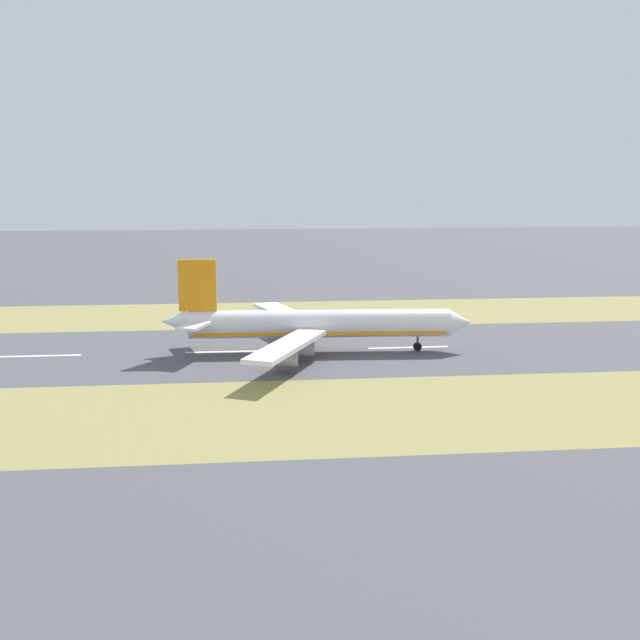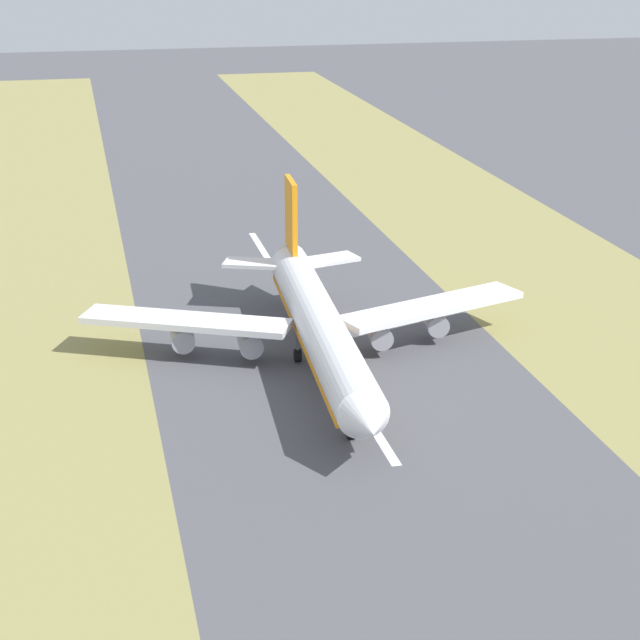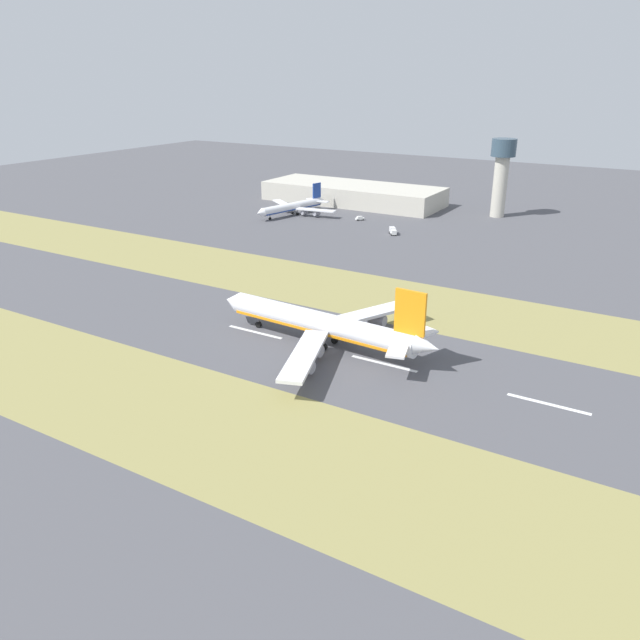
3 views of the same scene
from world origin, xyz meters
TOP-DOWN VIEW (x-y plane):
  - ground_plane at (0.00, 0.00)m, footprint 800.00×800.00m
  - grass_median_west at (-45.00, 0.00)m, footprint 40.00×600.00m
  - grass_median_east at (45.00, 0.00)m, footprint 40.00×600.00m
  - centreline_dash_near at (0.00, -54.66)m, footprint 1.20×18.00m
  - centreline_dash_mid at (0.00, -14.66)m, footprint 1.20×18.00m
  - centreline_dash_far at (0.00, 25.34)m, footprint 1.20×18.00m
  - airplane_main_jet at (2.05, 3.44)m, footprint 64.04×67.20m

SIDE VIEW (x-z plane):
  - ground_plane at x=0.00m, z-range 0.00..0.00m
  - grass_median_west at x=-45.00m, z-range 0.00..0.01m
  - grass_median_east at x=45.00m, z-range 0.00..0.01m
  - centreline_dash_near at x=0.00m, z-range 0.00..0.01m
  - centreline_dash_mid at x=0.00m, z-range 0.00..0.01m
  - centreline_dash_far at x=0.00m, z-range 0.00..0.01m
  - airplane_main_jet at x=2.05m, z-range -4.08..16.12m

